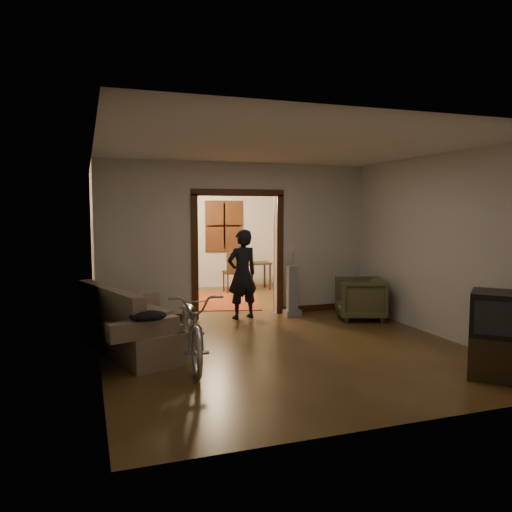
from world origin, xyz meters
name	(u,v)px	position (x,y,z in m)	size (l,w,h in m)	color
floor	(250,324)	(0.00, 0.00, 0.00)	(5.00, 8.50, 0.01)	#3E2A13
ceiling	(250,158)	(0.00, 0.00, 2.80)	(5.00, 8.50, 0.01)	white
wall_back	(197,232)	(0.00, 4.25, 1.40)	(5.00, 0.02, 2.80)	beige
wall_left	(94,246)	(-2.50, 0.00, 1.40)	(0.02, 8.50, 2.80)	beige
wall_right	(379,240)	(2.50, 0.00, 1.40)	(0.02, 8.50, 2.80)	beige
partition_wall	(237,240)	(0.00, 0.75, 1.40)	(5.00, 0.14, 2.80)	beige
door_casing	(237,256)	(0.00, 0.75, 1.10)	(1.74, 0.20, 2.32)	#3E1F0E
far_window	(224,226)	(0.70, 4.21, 1.55)	(0.98, 0.06, 1.28)	black
chandelier	(213,191)	(0.00, 2.50, 2.35)	(0.24, 0.24, 0.24)	#FFE0A5
light_switch	(292,247)	(1.05, 0.68, 1.25)	(0.08, 0.01, 0.12)	silver
sofa	(137,319)	(-2.00, -1.05, 0.45)	(0.89, 1.98, 0.91)	brown
rolled_paper	(141,309)	(-1.90, -0.75, 0.53)	(0.11, 0.11, 0.84)	beige
jacket	(148,316)	(-1.95, -1.96, 0.68)	(0.45, 0.34, 0.13)	black
bicycle	(192,327)	(-1.39, -1.84, 0.48)	(0.64, 1.82, 0.96)	silver
armchair	(360,298)	(1.99, -0.23, 0.37)	(0.79, 0.82, 0.74)	brown
tv_stand	(494,355)	(1.83, -3.49, 0.26)	(0.58, 0.53, 0.53)	black
crt_tv	(496,313)	(1.83, -3.49, 0.76)	(0.59, 0.52, 0.50)	black
vacuum	(292,291)	(0.95, 0.40, 0.47)	(0.29, 0.23, 0.94)	gray
person	(242,274)	(0.02, 0.51, 0.80)	(0.59, 0.38, 1.60)	black
oriental_rug	(219,301)	(0.05, 2.30, 0.01)	(1.68, 2.20, 0.02)	maroon
locker	(150,252)	(-1.18, 3.93, 0.96)	(0.96, 0.53, 1.93)	#293620
globe	(150,210)	(-1.18, 3.93, 1.94)	(0.26, 0.26, 0.26)	#1E5972
desk	(252,276)	(1.23, 3.56, 0.33)	(0.88, 0.49, 0.65)	#332011
desk_chair	(233,272)	(0.66, 3.28, 0.48)	(0.43, 0.43, 0.97)	#332011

